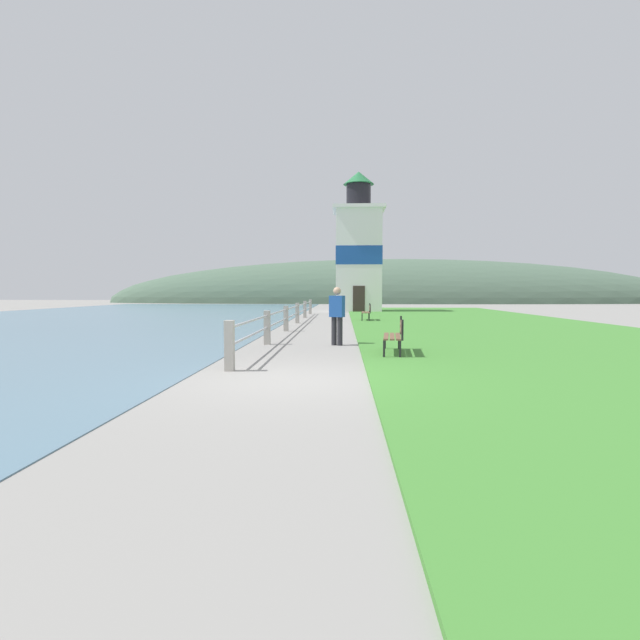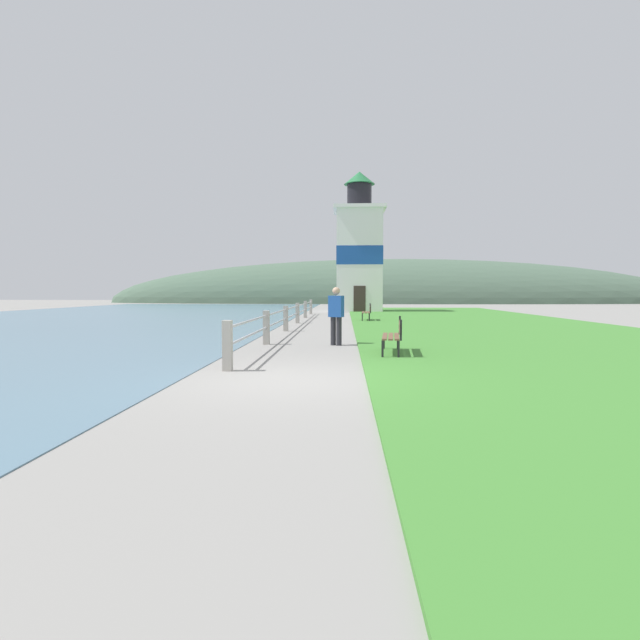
% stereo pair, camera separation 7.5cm
% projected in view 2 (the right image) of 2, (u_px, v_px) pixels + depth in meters
% --- Properties ---
extents(ground_plane, '(160.00, 160.00, 0.00)m').
position_uv_depth(ground_plane, '(287.00, 380.00, 8.94)').
color(ground_plane, gray).
extents(grass_verge, '(12.00, 45.65, 0.06)m').
position_uv_depth(grass_verge, '(478.00, 324.00, 23.75)').
color(grass_verge, '#428433').
rests_on(grass_verge, ground_plane).
extents(water_strip, '(24.00, 73.04, 0.01)m').
position_uv_depth(water_strip, '(44.00, 323.00, 24.80)').
color(water_strip, slate).
rests_on(water_strip, ground_plane).
extents(seawall_railing, '(0.18, 25.05, 1.02)m').
position_uv_depth(seawall_railing, '(292.00, 314.00, 22.37)').
color(seawall_railing, '#A8A399').
rests_on(seawall_railing, ground_plane).
extents(park_bench_near, '(0.64, 1.81, 0.94)m').
position_uv_depth(park_bench_near, '(394.00, 334.00, 12.43)').
color(park_bench_near, brown).
rests_on(park_bench_near, ground_plane).
extents(park_bench_midway, '(0.53, 1.65, 0.94)m').
position_uv_depth(park_bench_midway, '(367.00, 311.00, 26.52)').
color(park_bench_midway, brown).
rests_on(park_bench_midway, ground_plane).
extents(lighthouse, '(3.99, 3.99, 10.87)m').
position_uv_depth(lighthouse, '(359.00, 252.00, 39.01)').
color(lighthouse, white).
rests_on(lighthouse, ground_plane).
extents(person_strolling, '(0.48, 0.38, 1.72)m').
position_uv_depth(person_strolling, '(336.00, 314.00, 14.66)').
color(person_strolling, '#28282D').
rests_on(person_strolling, ground_plane).
extents(distant_hillside, '(80.00, 16.00, 12.00)m').
position_uv_depth(distant_hillside, '(395.00, 303.00, 68.81)').
color(distant_hillside, '#4C6651').
rests_on(distant_hillside, ground_plane).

